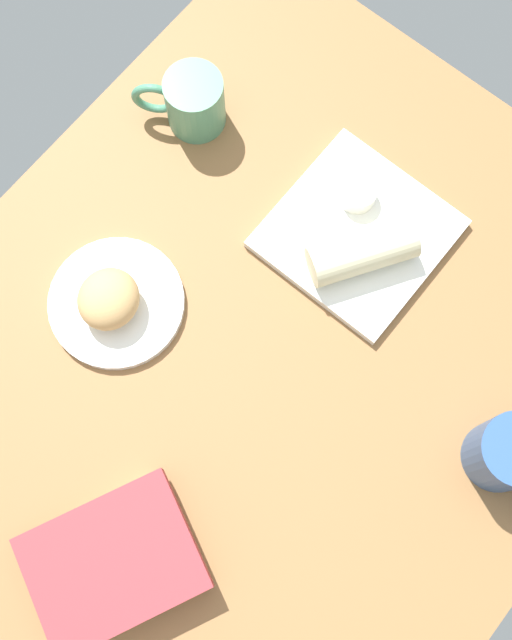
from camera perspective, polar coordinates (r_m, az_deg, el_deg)
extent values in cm
cube|color=olive|center=(114.17, 0.17, -3.43)|extent=(110.00, 90.00, 4.00)
cylinder|color=white|center=(115.36, -9.75, 1.20)|extent=(19.07, 19.07, 1.40)
ellipsoid|color=tan|center=(111.85, -10.31, 1.46)|extent=(10.77, 10.40, 5.89)
cube|color=white|center=(117.82, 7.14, 6.04)|extent=(23.25, 23.25, 1.60)
cylinder|color=silver|center=(117.80, 7.15, 8.79)|extent=(5.34, 5.34, 2.76)
cylinder|color=#CC5A29|center=(116.83, 7.21, 9.00)|extent=(4.38, 4.38, 0.40)
cylinder|color=beige|center=(112.95, 7.47, 4.74)|extent=(15.68, 12.91, 5.78)
cube|color=silver|center=(110.22, -9.85, -16.43)|extent=(23.03, 21.06, 2.22)
cube|color=#A53338|center=(107.36, -10.01, -16.43)|extent=(25.40, 23.21, 3.51)
cylinder|color=#2D518C|center=(109.91, 17.20, -8.90)|extent=(9.39, 9.39, 10.45)
cylinder|color=#4C8C6B|center=(121.84, -4.29, 14.99)|extent=(8.62, 8.62, 9.45)
cylinder|color=olive|center=(118.30, -4.44, 15.99)|extent=(7.07, 7.07, 0.40)
torus|color=#4C8C6B|center=(122.68, -7.11, 15.15)|extent=(4.81, 6.38, 6.87)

